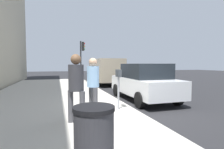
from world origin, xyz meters
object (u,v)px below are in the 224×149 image
parked_sedan_near (144,82)px  parked_van_far (105,70)px  pedestrian_bystander (76,82)px  traffic_signal (82,55)px  trash_bin (94,142)px  parking_meter (118,81)px  pedestrian_at_meter (93,80)px

parked_sedan_near → parked_van_far: bearing=-0.0°
pedestrian_bystander → traffic_signal: (10.79, -1.59, 1.31)m
traffic_signal → trash_bin: 13.40m
parking_meter → pedestrian_bystander: bearing=124.7°
pedestrian_bystander → trash_bin: (-2.37, -0.00, -0.61)m
pedestrian_at_meter → parked_van_far: 9.62m
pedestrian_bystander → parked_van_far: 10.68m
parking_meter → pedestrian_bystander: (-1.09, 1.58, 0.10)m
pedestrian_at_meter → parked_van_far: size_ratio=0.34×
pedestrian_at_meter → traffic_signal: bearing=74.4°
pedestrian_at_meter → pedestrian_bystander: pedestrian_bystander is taller
traffic_signal → trash_bin: traffic_signal is taller
trash_bin → pedestrian_bystander: bearing=0.0°
parked_van_far → parking_meter: bearing=167.9°
parking_meter → pedestrian_at_meter: size_ratio=0.78×
pedestrian_bystander → traffic_signal: size_ratio=0.52×
parking_meter → parked_van_far: (9.00, -1.93, 0.09)m
pedestrian_bystander → parked_van_far: (10.09, -3.50, -0.01)m
pedestrian_at_meter → pedestrian_bystander: size_ratio=0.96×
parked_van_far → traffic_signal: (0.70, 1.91, 1.32)m
pedestrian_bystander → parked_van_far: parked_van_far is taller
parking_meter → parked_sedan_near: (1.81, -1.92, -0.27)m
pedestrian_at_meter → trash_bin: size_ratio=1.78×
parked_van_far → pedestrian_at_meter: bearing=162.7°
parking_meter → trash_bin: (-3.46, 1.57, -0.51)m
parking_meter → parked_van_far: 9.21m
parked_sedan_near → trash_bin: size_ratio=4.36×
parked_van_far → traffic_signal: 2.42m
parking_meter → traffic_signal: bearing=-0.1°
parking_meter → parked_van_far: size_ratio=0.27×
pedestrian_bystander → parked_sedan_near: pedestrian_bystander is taller
pedestrian_at_meter → traffic_signal: size_ratio=0.50×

